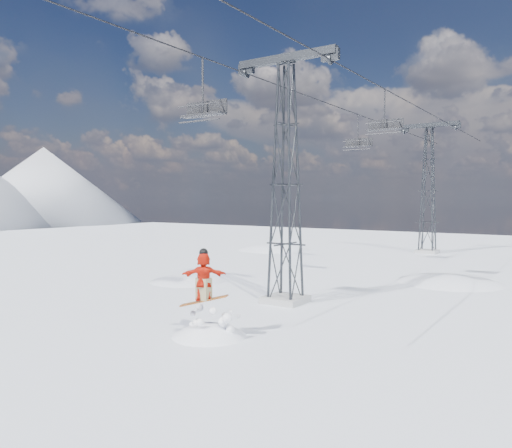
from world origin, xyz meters
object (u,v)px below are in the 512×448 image
Objects in this scene: lift_tower_far at (428,191)px; lift_chair_near at (204,110)px; snowboarder_jump at (210,381)px; lift_tower_near at (286,185)px.

lift_tower_far is 28.48m from lift_chair_near.
snowboarder_jump is at bearing -88.90° from lift_tower_far.
lift_chair_near reaches higher than snowboarder_jump.
lift_tower_far is 1.61× the size of snowboarder_jump.
lift_tower_far is at bearing 85.54° from lift_chair_near.
snowboarder_jump is at bearing -48.68° from lift_chair_near.
lift_tower_near is at bearing -90.00° from lift_tower_far.
lift_tower_near is at bearing 55.63° from lift_chair_near.
lift_chair_near is (-2.20, -3.22, 3.19)m from lift_tower_near.
lift_tower_far is at bearing 91.10° from snowboarder_jump.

